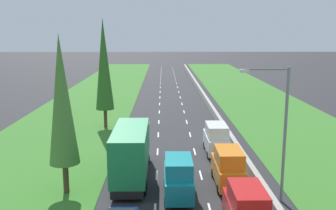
# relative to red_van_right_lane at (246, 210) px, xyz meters

# --- Properties ---
(ground_plane) EXTENTS (300.00, 300.00, 0.00)m
(ground_plane) POSITION_rel_red_van_right_lane_xyz_m (-3.39, 41.87, -1.40)
(ground_plane) COLOR #28282B
(ground_plane) RESTS_ON ground
(grass_verge_left) EXTENTS (14.00, 140.00, 0.04)m
(grass_verge_left) POSITION_rel_red_van_right_lane_xyz_m (-16.04, 41.87, -1.38)
(grass_verge_left) COLOR #387528
(grass_verge_left) RESTS_ON ground
(grass_verge_right) EXTENTS (14.00, 140.00, 0.04)m
(grass_verge_right) POSITION_rel_red_van_right_lane_xyz_m (10.96, 41.87, -1.38)
(grass_verge_right) COLOR #387528
(grass_verge_right) RESTS_ON ground
(median_barrier) EXTENTS (0.44, 120.00, 0.85)m
(median_barrier) POSITION_rel_red_van_right_lane_xyz_m (2.31, 41.87, -0.97)
(median_barrier) COLOR #9E9B93
(median_barrier) RESTS_ON ground
(lane_markings) EXTENTS (3.64, 116.00, 0.01)m
(lane_markings) POSITION_rel_red_van_right_lane_xyz_m (-3.39, 41.87, -1.39)
(lane_markings) COLOR white
(lane_markings) RESTS_ON ground
(red_van_right_lane) EXTENTS (1.96, 4.90, 2.82)m
(red_van_right_lane) POSITION_rel_red_van_right_lane_xyz_m (0.00, 0.00, 0.00)
(red_van_right_lane) COLOR red
(red_van_right_lane) RESTS_ON ground
(green_box_truck_left_lane) EXTENTS (2.46, 9.40, 4.18)m
(green_box_truck_left_lane) POSITION_rel_red_van_right_lane_xyz_m (-7.02, 8.32, 0.78)
(green_box_truck_left_lane) COLOR black
(green_box_truck_left_lane) RESTS_ON ground
(orange_van_right_lane) EXTENTS (1.96, 4.90, 2.82)m
(orange_van_right_lane) POSITION_rel_red_van_right_lane_xyz_m (0.14, 6.83, 0.00)
(orange_van_right_lane) COLOR orange
(orange_van_right_lane) RESTS_ON ground
(teal_van_centre_lane) EXTENTS (1.96, 4.90, 2.82)m
(teal_van_centre_lane) POSITION_rel_red_van_right_lane_xyz_m (-3.58, 4.94, 0.00)
(teal_van_centre_lane) COLOR teal
(teal_van_centre_lane) RESTS_ON ground
(white_van_right_lane) EXTENTS (1.96, 4.90, 2.82)m
(white_van_right_lane) POSITION_rel_red_van_right_lane_xyz_m (0.30, 14.35, 0.00)
(white_van_right_lane) COLOR white
(white_van_right_lane) RESTS_ON ground
(poplar_tree_second) EXTENTS (2.08, 2.08, 11.09)m
(poplar_tree_second) POSITION_rel_red_van_right_lane_xyz_m (-11.43, 5.69, 5.19)
(poplar_tree_second) COLOR #4C3823
(poplar_tree_second) RESTS_ON ground
(poplar_tree_third) EXTENTS (2.12, 2.12, 12.73)m
(poplar_tree_third) POSITION_rel_red_van_right_lane_xyz_m (-11.41, 24.34, 6.02)
(poplar_tree_third) COLOR #4C3823
(poplar_tree_third) RESTS_ON ground
(street_light_mast) EXTENTS (3.20, 0.28, 9.00)m
(street_light_mast) POSITION_rel_red_van_right_lane_xyz_m (2.92, 4.10, 3.83)
(street_light_mast) COLOR gray
(street_light_mast) RESTS_ON ground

